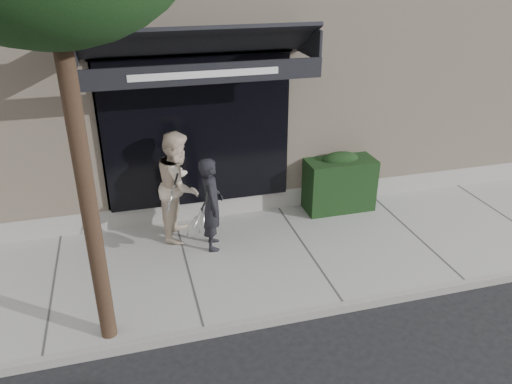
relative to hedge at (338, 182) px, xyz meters
name	(u,v)px	position (x,y,z in m)	size (l,w,h in m)	color
ground	(306,254)	(-1.10, -1.25, -0.66)	(80.00, 80.00, 0.00)	black
sidewalk	(306,251)	(-1.10, -1.25, -0.60)	(20.00, 3.00, 0.12)	gray
curb	(344,307)	(-1.10, -2.80, -0.59)	(20.00, 0.10, 0.14)	gray
building_facade	(235,42)	(-1.11, 3.71, 2.08)	(14.30, 8.04, 5.64)	beige
hedge	(338,182)	(0.00, 0.00, 0.00)	(1.30, 0.70, 1.14)	black
pedestrian_front	(211,204)	(-2.60, -0.79, 0.25)	(0.70, 0.87, 1.59)	black
pedestrian_back	(179,185)	(-3.03, -0.23, 0.40)	(0.97, 1.10, 1.88)	beige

